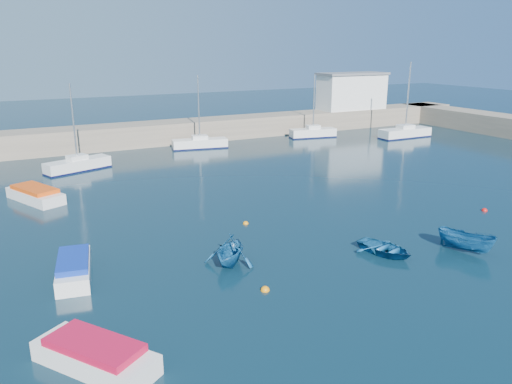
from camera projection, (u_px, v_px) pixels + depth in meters
name	position (u px, v px, depth m)	size (l,w,h in m)	color
ground	(448.00, 315.00, 22.31)	(220.00, 220.00, 0.00)	#0A222F
back_wall	(154.00, 133.00, 61.15)	(96.00, 4.50, 2.60)	#776B5B
right_arm	(495.00, 124.00, 68.64)	(4.50, 32.00, 2.60)	#776B5B
harbor_office	(352.00, 92.00, 73.32)	(10.00, 4.00, 5.00)	silver
sailboat_5	(78.00, 165.00, 48.05)	(6.47, 3.78, 8.29)	silver
sailboat_6	(200.00, 143.00, 58.71)	(6.62, 2.90, 8.46)	silver
sailboat_7	(313.00, 133.00, 65.73)	(6.30, 2.77, 8.16)	silver
sailboat_8	(405.00, 132.00, 65.63)	(7.39, 2.09, 9.69)	silver
motorboat_0	(95.00, 355.00, 18.53)	(4.25, 5.07, 1.11)	silver
motorboat_1	(74.00, 268.00, 25.82)	(2.38, 4.79, 1.12)	silver
motorboat_2	(35.00, 194.00, 38.65)	(4.02, 5.80, 1.13)	silver
dinghy_center	(385.00, 248.00, 28.77)	(2.39, 3.35, 0.69)	navy
dinghy_left	(230.00, 250.00, 27.29)	(2.77, 3.21, 1.69)	navy
dinghy_right	(466.00, 241.00, 29.03)	(1.26, 3.34, 1.29)	navy
buoy_0	(265.00, 290.00, 24.55)	(0.46, 0.46, 0.46)	orange
buoy_1	(484.00, 211.00, 36.45)	(0.43, 0.43, 0.43)	#B2100D
buoy_3	(246.00, 224.00, 33.78)	(0.39, 0.39, 0.39)	orange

